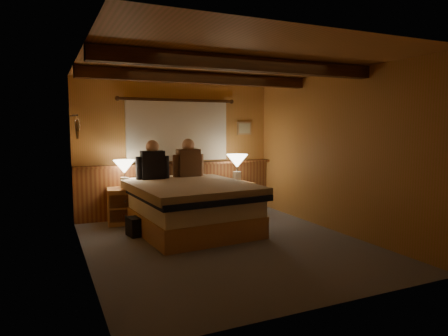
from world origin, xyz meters
TOP-DOWN VIEW (x-y plane):
  - floor at (0.00, 0.00)m, footprint 4.20×4.20m
  - ceiling at (0.00, 0.00)m, footprint 4.20×4.20m
  - wall_back at (0.00, 2.10)m, footprint 3.60×0.00m
  - wall_left at (-1.80, 0.00)m, footprint 0.00×4.20m
  - wall_right at (1.80, 0.00)m, footprint 0.00×4.20m
  - wall_front at (0.00, -2.10)m, footprint 3.60×0.00m
  - wainscot at (0.00, 2.04)m, footprint 3.60×0.23m
  - curtain_window at (0.00, 2.03)m, footprint 2.18×0.09m
  - ceiling_beams at (0.00, 0.15)m, footprint 3.60×1.65m
  - coat_rail at (-1.72, 1.58)m, footprint 0.05×0.55m
  - framed_print at (1.35, 2.08)m, footprint 0.30×0.04m
  - bed at (-0.20, 0.92)m, footprint 1.80×2.25m
  - nightstand_left at (-1.03, 1.74)m, footprint 0.58×0.53m
  - nightstand_right at (0.91, 1.54)m, footprint 0.58×0.53m
  - lamp_left at (-1.01, 1.76)m, footprint 0.35×0.35m
  - lamp_right at (0.95, 1.57)m, footprint 0.38×0.38m
  - person_left at (-0.58, 1.60)m, footprint 0.55×0.23m
  - person_right at (0.07, 1.69)m, footprint 0.56×0.23m
  - duffel_bag at (-0.91, 0.92)m, footprint 0.50×0.35m

SIDE VIEW (x-z plane):
  - floor at x=0.00m, z-range 0.00..0.00m
  - duffel_bag at x=-0.91m, z-range -0.02..0.31m
  - nightstand_left at x=-1.03m, z-range 0.00..0.58m
  - nightstand_right at x=0.91m, z-range 0.00..0.59m
  - bed at x=-0.20m, z-range 0.01..0.74m
  - wainscot at x=0.00m, z-range 0.02..0.96m
  - lamp_left at x=-1.01m, z-range 0.68..1.14m
  - lamp_right at x=0.95m, z-range 0.69..1.19m
  - person_left at x=-0.58m, z-range 0.65..1.32m
  - person_right at x=0.07m, z-range 0.65..1.33m
  - wall_left at x=-1.80m, z-range -0.90..3.30m
  - wall_right at x=1.80m, z-range -0.90..3.30m
  - wall_back at x=0.00m, z-range -0.60..3.00m
  - wall_front at x=0.00m, z-range -0.60..3.00m
  - curtain_window at x=0.00m, z-range 0.96..2.08m
  - framed_print at x=1.35m, z-range 1.43..1.68m
  - coat_rail at x=-1.72m, z-range 1.55..1.79m
  - ceiling_beams at x=0.00m, z-range 2.23..2.39m
  - ceiling at x=0.00m, z-range 2.40..2.40m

